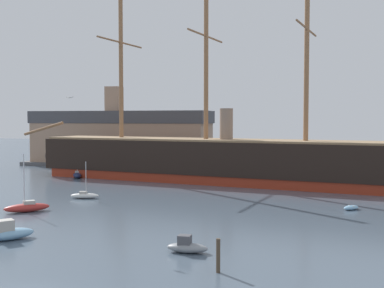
{
  "coord_description": "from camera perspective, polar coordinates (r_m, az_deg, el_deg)",
  "views": [
    {
      "loc": [
        17.6,
        -24.67,
        10.62
      ],
      "look_at": [
        -0.09,
        37.12,
        7.27
      ],
      "focal_mm": 46.18,
      "sensor_mm": 36.0,
      "label": 1
    }
  ],
  "objects": [
    {
      "name": "tall_ship",
      "position": [
        82.54,
        1.62,
        -1.76
      ],
      "size": [
        72.14,
        19.08,
        34.8
      ],
      "color": "maroon",
      "rests_on": "ground"
    },
    {
      "name": "motorboat_foreground_left",
      "position": [
        46.6,
        -20.43,
        -9.58
      ],
      "size": [
        4.09,
        4.42,
        1.79
      ],
      "color": "#7FB2D6",
      "rests_on": "ground"
    },
    {
      "name": "motorboat_foreground_right",
      "position": [
        39.83,
        -0.59,
        -11.75
      ],
      "size": [
        3.35,
        1.51,
        1.38
      ],
      "color": "gray",
      "rests_on": "ground"
    },
    {
      "name": "sailboat_mid_left",
      "position": [
        59.46,
        -18.53,
        -6.92
      ],
      "size": [
        4.69,
        4.59,
        6.57
      ],
      "color": "#B22D28",
      "rests_on": "ground"
    },
    {
      "name": "sailboat_alongside_bow",
      "position": [
        67.21,
        -12.3,
        -5.82
      ],
      "size": [
        3.94,
        2.05,
        4.92
      ],
      "color": "silver",
      "rests_on": "ground"
    },
    {
      "name": "dinghy_alongside_stern",
      "position": [
        60.59,
        17.9,
        -7.0
      ],
      "size": [
        2.21,
        2.3,
        0.53
      ],
      "color": "#7FB2D6",
      "rests_on": "ground"
    },
    {
      "name": "sailboat_far_left",
      "position": [
        90.9,
        -13.1,
        -3.46
      ],
      "size": [
        3.65,
        5.1,
        6.48
      ],
      "color": "#1E284C",
      "rests_on": "ground"
    },
    {
      "name": "dinghy_distant_centre",
      "position": [
        91.03,
        5.46,
        -3.56
      ],
      "size": [
        1.93,
        2.43,
        0.53
      ],
      "color": "orange",
      "rests_on": "ground"
    },
    {
      "name": "mooring_piling_nearest",
      "position": [
        34.81,
        3.04,
        -12.75
      ],
      "size": [
        0.29,
        0.29,
        2.36
      ],
      "primitive_type": "cylinder",
      "color": "#4C3D2D",
      "rests_on": "ground"
    },
    {
      "name": "dockside_warehouse_left",
      "position": [
        111.82,
        -8.22,
        0.66
      ],
      "size": [
        43.92,
        12.65,
        17.7
      ],
      "color": "#565659",
      "rests_on": "ground"
    },
    {
      "name": "seagull_in_flight",
      "position": [
        49.46,
        -13.94,
        5.23
      ],
      "size": [
        1.03,
        0.48,
        0.13
      ],
      "color": "silver"
    }
  ]
}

